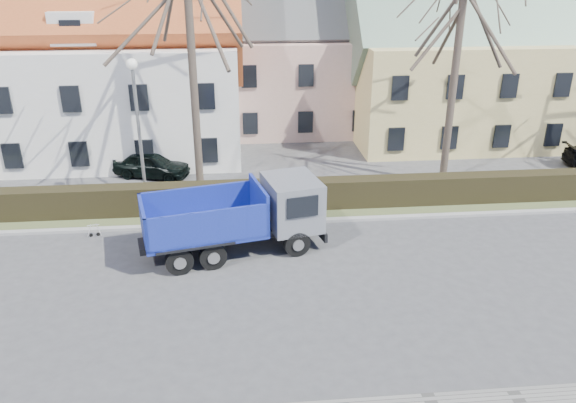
{
  "coord_description": "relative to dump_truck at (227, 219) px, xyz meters",
  "views": [
    {
      "loc": [
        -0.15,
        -16.87,
        10.23
      ],
      "look_at": [
        1.74,
        3.19,
        1.6
      ],
      "focal_mm": 35.0,
      "sensor_mm": 36.0,
      "label": 1
    }
  ],
  "objects": [
    {
      "name": "grass_strip",
      "position": [
        0.63,
        3.96,
        -1.35
      ],
      "size": [
        80.0,
        3.0,
        0.1
      ],
      "primitive_type": "cube",
      "color": "#49542F",
      "rests_on": "ground"
    },
    {
      "name": "tree_1",
      "position": [
        -1.37,
        6.26,
        4.93
      ],
      "size": [
        9.2,
        9.2,
        12.65
      ],
      "primitive_type": null,
      "color": "#42362D",
      "rests_on": "ground"
    },
    {
      "name": "cart_frame",
      "position": [
        -5.59,
        1.81,
        -1.1
      ],
      "size": [
        0.7,
        0.48,
        0.59
      ],
      "primitive_type": null,
      "rotation": [
        0.0,
        0.0,
        0.19
      ],
      "color": "silver",
      "rests_on": "ground"
    },
    {
      "name": "ground",
      "position": [
        0.63,
        -2.24,
        -1.4
      ],
      "size": [
        120.0,
        120.0,
        0.0
      ],
      "primitive_type": "plane",
      "color": "#3E3E41"
    },
    {
      "name": "building_yellow",
      "position": [
        16.63,
        14.76,
        2.85
      ],
      "size": [
        18.8,
        10.8,
        8.5
      ],
      "primitive_type": null,
      "color": "#D3BE74",
      "rests_on": "ground"
    },
    {
      "name": "dump_truck",
      "position": [
        0.0,
        0.0,
        0.0
      ],
      "size": [
        7.38,
        4.07,
        2.79
      ],
      "primitive_type": null,
      "rotation": [
        0.0,
        0.0,
        0.22
      ],
      "color": "navy",
      "rests_on": "ground"
    },
    {
      "name": "parked_car_a",
      "position": [
        -3.94,
        8.59,
        -0.73
      ],
      "size": [
        4.19,
        2.75,
        1.33
      ],
      "primitive_type": "imported",
      "rotation": [
        0.0,
        0.0,
        1.24
      ],
      "color": "black",
      "rests_on": "ground"
    },
    {
      "name": "streetlight",
      "position": [
        -3.72,
        4.76,
        1.94
      ],
      "size": [
        0.52,
        0.52,
        6.68
      ],
      "primitive_type": null,
      "color": "gray",
      "rests_on": "ground"
    },
    {
      "name": "building_pink",
      "position": [
        4.63,
        17.76,
        2.6
      ],
      "size": [
        10.8,
        8.8,
        8.0
      ],
      "primitive_type": null,
      "color": "tan",
      "rests_on": "ground"
    },
    {
      "name": "curb_far",
      "position": [
        0.63,
        2.36,
        -1.34
      ],
      "size": [
        80.0,
        0.3,
        0.12
      ],
      "primitive_type": "cube",
      "color": "gray",
      "rests_on": "ground"
    },
    {
      "name": "hedge",
      "position": [
        0.63,
        3.76,
        -0.75
      ],
      "size": [
        60.0,
        0.9,
        1.3
      ],
      "primitive_type": "cube",
      "color": "black",
      "rests_on": "ground"
    },
    {
      "name": "building_white",
      "position": [
        -12.37,
        13.76,
        3.35
      ],
      "size": [
        26.8,
        10.8,
        9.5
      ],
      "primitive_type": null,
      "color": "silver",
      "rests_on": "ground"
    },
    {
      "name": "tree_2",
      "position": [
        10.63,
        6.26,
        4.1
      ],
      "size": [
        8.0,
        8.0,
        11.0
      ],
      "primitive_type": null,
      "color": "#42362D",
      "rests_on": "ground"
    }
  ]
}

